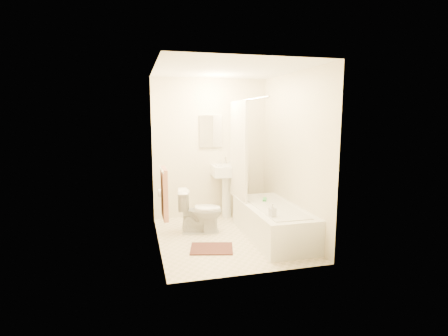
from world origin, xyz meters
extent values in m
plane|color=beige|center=(0.00, 0.00, 0.00)|extent=(2.40, 2.40, 0.00)
plane|color=white|center=(0.00, 0.00, 2.40)|extent=(2.40, 2.40, 0.00)
cube|color=beige|center=(0.00, 1.20, 1.20)|extent=(2.00, 0.02, 2.40)
cube|color=beige|center=(-1.00, 0.00, 1.20)|extent=(0.02, 2.40, 2.40)
cube|color=beige|center=(1.00, 0.00, 1.20)|extent=(0.02, 2.40, 2.40)
cube|color=white|center=(0.00, 1.18, 1.50)|extent=(0.40, 0.03, 0.55)
cylinder|color=silver|center=(0.30, 0.10, 2.00)|extent=(0.03, 1.70, 0.03)
cube|color=silver|center=(0.30, 0.50, 1.22)|extent=(0.04, 0.80, 1.55)
cylinder|color=silver|center=(-0.96, -0.25, 1.10)|extent=(0.02, 0.60, 0.02)
cube|color=#CC7266|center=(-0.93, -0.25, 0.78)|extent=(0.06, 0.45, 0.66)
cylinder|color=white|center=(-0.93, 0.12, 0.70)|extent=(0.11, 0.12, 0.12)
imported|color=white|center=(-0.35, 0.36, 0.33)|extent=(0.72, 0.47, 0.66)
cube|color=#4A281C|center=(-0.33, -0.37, 0.01)|extent=(0.65, 0.54, 0.02)
imported|color=silver|center=(0.43, -0.62, 0.56)|extent=(0.10, 0.10, 0.17)
cube|color=green|center=(0.64, 0.20, 0.49)|extent=(0.13, 0.19, 0.04)
camera|label=1|loc=(-1.28, -4.73, 1.80)|focal=28.00mm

